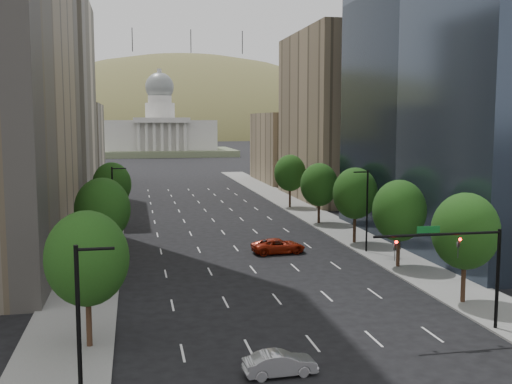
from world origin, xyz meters
TOP-DOWN VIEW (x-y plane):
  - sidewalk_left at (-15.50, 60.00)m, footprint 6.00×200.00m
  - sidewalk_right at (15.50, 60.00)m, footprint 6.00×200.00m
  - midrise_cream_left at (-25.00, 103.00)m, footprint 14.00×30.00m
  - filler_left at (-25.00, 136.00)m, footprint 14.00×26.00m
  - parking_tan_right at (25.00, 100.00)m, footprint 14.00×30.00m
  - filler_right at (25.00, 133.00)m, footprint 14.00×26.00m
  - tree_right_1 at (14.00, 36.00)m, footprint 5.20×5.20m
  - tree_right_2 at (14.00, 48.00)m, footprint 5.20×5.20m
  - tree_right_3 at (14.00, 60.00)m, footprint 5.20×5.20m
  - tree_right_4 at (14.00, 74.00)m, footprint 5.20×5.20m
  - tree_right_5 at (14.00, 90.00)m, footprint 5.20×5.20m
  - tree_left_0 at (-14.00, 32.00)m, footprint 5.20×5.20m
  - tree_left_1 at (-14.00, 52.00)m, footprint 5.20×5.20m
  - tree_left_2 at (-14.00, 78.00)m, footprint 5.20×5.20m
  - streetlight_rn at (13.44, 55.00)m, footprint 1.70×0.20m
  - streetlight_ls at (-13.44, 20.00)m, footprint 1.70×0.20m
  - streetlight_ln at (-13.44, 65.00)m, footprint 1.70×0.20m
  - traffic_signal at (10.53, 30.00)m, footprint 9.12×0.40m
  - capitol at (0.00, 249.71)m, footprint 60.00×40.00m
  - foothills at (34.67, 599.39)m, footprint 720.00×413.00m
  - car_silver at (-3.22, 25.61)m, footprint 4.24×1.70m
  - car_red_far at (4.08, 56.62)m, footprint 6.00×3.15m

SIDE VIEW (x-z plane):
  - foothills at x=34.67m, z-range -169.28..93.72m
  - sidewalk_left at x=-15.50m, z-range 0.00..0.15m
  - sidewalk_right at x=15.50m, z-range 0.00..0.15m
  - car_silver at x=-3.22m, z-range 0.00..1.37m
  - car_red_far at x=4.08m, z-range 0.00..1.61m
  - streetlight_rn at x=13.44m, z-range 0.34..9.34m
  - streetlight_ls at x=-13.44m, z-range 0.34..9.34m
  - streetlight_ln at x=-13.44m, z-range 0.34..9.34m
  - traffic_signal at x=10.53m, z-range 1.49..8.86m
  - tree_right_4 at x=14.00m, z-range 1.23..9.69m
  - tree_right_2 at x=14.00m, z-range 1.30..9.91m
  - tree_left_2 at x=-14.00m, z-range 1.34..10.02m
  - tree_right_1 at x=14.00m, z-range 1.37..10.12m
  - tree_right_5 at x=14.00m, z-range 1.37..10.12m
  - tree_left_0 at x=-14.00m, z-range 1.37..10.12m
  - tree_right_3 at x=14.00m, z-range 1.44..10.34m
  - tree_left_1 at x=-14.00m, z-range 1.48..10.45m
  - filler_right at x=25.00m, z-range 0.00..16.00m
  - capitol at x=0.00m, z-range -9.02..26.18m
  - filler_left at x=-25.00m, z-range 0.00..18.00m
  - parking_tan_right at x=25.00m, z-range 0.00..30.00m
  - midrise_cream_left at x=-25.00m, z-range 0.00..35.00m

